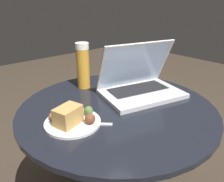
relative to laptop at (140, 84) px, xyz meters
name	(u,v)px	position (x,y,z in m)	size (l,w,h in m)	color
table	(117,141)	(-0.15, -0.02, -0.21)	(0.75, 0.75, 0.58)	#515156
laptop	(140,84)	(0.00, 0.00, 0.00)	(0.37, 0.30, 0.22)	silver
beer_glass	(83,66)	(-0.13, 0.22, 0.06)	(0.06, 0.06, 0.21)	gold
snack_plate	(72,119)	(-0.35, -0.02, -0.02)	(0.19, 0.19, 0.07)	silver
fork	(82,124)	(-0.33, -0.04, -0.04)	(0.13, 0.13, 0.00)	#B2B2B7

